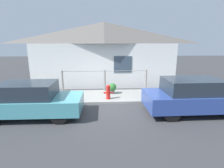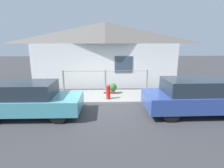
# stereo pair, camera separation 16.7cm
# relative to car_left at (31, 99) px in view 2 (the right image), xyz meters

# --- Properties ---
(ground_plane) EXTENTS (60.00, 60.00, 0.00)m
(ground_plane) POSITION_rel_car_left_xyz_m (2.91, 1.23, -0.68)
(ground_plane) COLOR #38383A
(sidewalk) EXTENTS (24.00, 2.17, 0.10)m
(sidewalk) POSITION_rel_car_left_xyz_m (2.91, 2.32, -0.63)
(sidewalk) COLOR gray
(sidewalk) RESTS_ON ground_plane
(house) EXTENTS (9.40, 2.23, 4.12)m
(house) POSITION_rel_car_left_xyz_m (2.91, 5.06, 2.57)
(house) COLOR white
(house) RESTS_ON ground_plane
(fence) EXTENTS (4.90, 0.10, 1.20)m
(fence) POSITION_rel_car_left_xyz_m (2.91, 3.25, 0.08)
(fence) COLOR gray
(fence) RESTS_ON sidewalk
(car_left) EXTENTS (3.82, 1.66, 1.36)m
(car_left) POSITION_rel_car_left_xyz_m (0.00, 0.00, 0.00)
(car_left) COLOR teal
(car_left) RESTS_ON ground_plane
(car_right) EXTENTS (4.09, 1.74, 1.43)m
(car_right) POSITION_rel_car_left_xyz_m (6.51, -0.00, 0.04)
(car_right) COLOR #2D4793
(car_right) RESTS_ON ground_plane
(fire_hydrant) EXTENTS (0.47, 0.21, 0.72)m
(fire_hydrant) POSITION_rel_car_left_xyz_m (3.06, 1.69, -0.20)
(fire_hydrant) COLOR red
(fire_hydrant) RESTS_ON sidewalk
(potted_plant_near_hydrant) EXTENTS (0.44, 0.44, 0.58)m
(potted_plant_near_hydrant) POSITION_rel_car_left_xyz_m (3.32, 2.62, -0.25)
(potted_plant_near_hydrant) COLOR slate
(potted_plant_near_hydrant) RESTS_ON sidewalk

